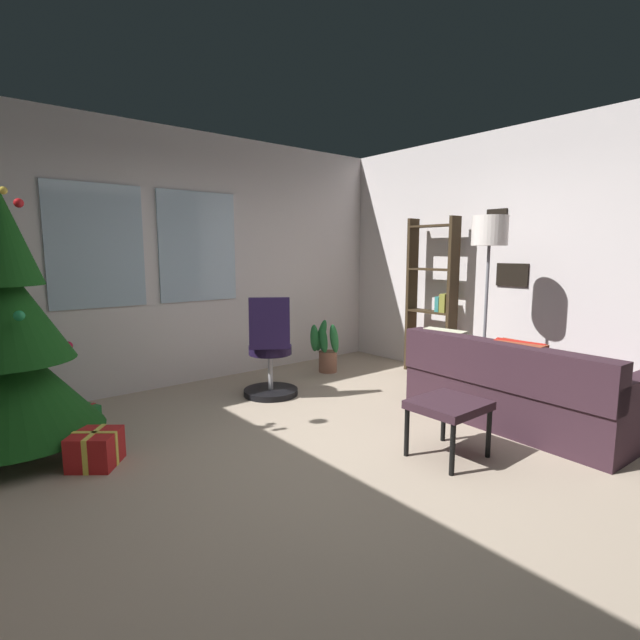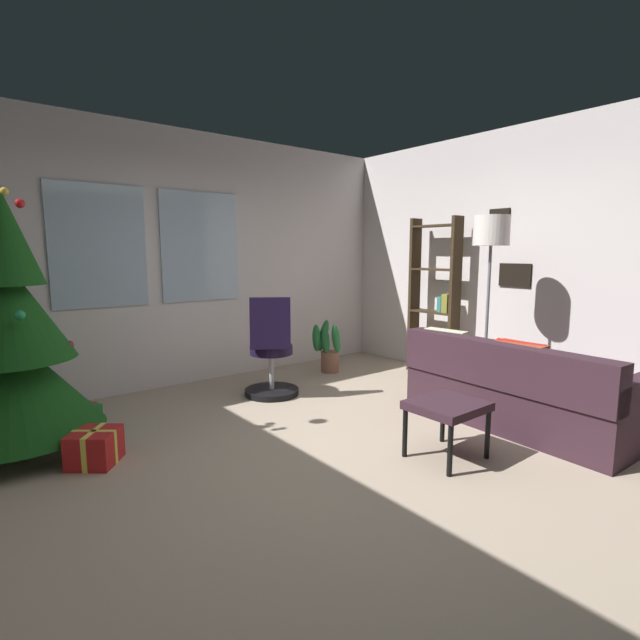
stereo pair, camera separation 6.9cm
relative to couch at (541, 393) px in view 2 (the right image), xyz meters
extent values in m
cube|color=tan|center=(-1.82, 0.47, -0.32)|extent=(5.29, 5.29, 0.10)
cube|color=silver|center=(-1.82, 3.16, 1.12)|extent=(5.29, 0.10, 2.78)
cube|color=silver|center=(-2.74, 3.10, 1.26)|extent=(0.90, 0.03, 1.20)
cube|color=silver|center=(-1.69, 3.10, 1.26)|extent=(0.90, 0.03, 1.20)
cube|color=silver|center=(0.88, 0.47, 1.12)|extent=(0.10, 5.29, 2.78)
cube|color=black|center=(0.82, 0.75, 0.96)|extent=(0.02, 0.36, 0.24)
cube|color=black|center=(0.82, 0.97, 1.53)|extent=(0.02, 0.24, 0.27)
cube|color=#341F28|center=(-0.11, 0.10, -0.07)|extent=(1.02, 1.90, 0.38)
cube|color=#341F28|center=(-0.49, 0.11, 0.30)|extent=(0.29, 1.86, 0.36)
cube|color=#341F28|center=(-0.15, -0.76, 0.22)|extent=(0.94, 0.19, 0.20)
cube|color=#341F28|center=(-0.07, 0.95, 0.22)|extent=(0.94, 0.19, 0.20)
cube|color=#341F28|center=(0.68, -0.40, -0.07)|extent=(0.73, 0.97, 0.38)
cube|color=#B01C14|center=(-0.38, 0.01, 0.29)|extent=(0.22, 0.41, 0.42)
cube|color=beige|center=(-0.34, 0.75, 0.29)|extent=(0.17, 0.41, 0.40)
cube|color=#974229|center=(-0.38, -0.01, 0.29)|extent=(0.17, 0.41, 0.41)
cube|color=#341F28|center=(-1.23, 0.07, 0.12)|extent=(0.50, 0.45, 0.06)
cylinder|color=black|center=(-1.45, -0.12, -0.09)|extent=(0.04, 0.04, 0.36)
cylinder|color=black|center=(-1.01, -0.12, -0.09)|extent=(0.04, 0.04, 0.36)
cylinder|color=black|center=(-1.45, 0.26, -0.09)|extent=(0.04, 0.04, 0.36)
cylinder|color=black|center=(-1.01, 0.26, -0.09)|extent=(0.04, 0.04, 0.36)
cylinder|color=#4C331E|center=(-3.62, 2.10, -0.19)|extent=(0.12, 0.12, 0.16)
cone|color=#154B16|center=(-3.62, 2.10, 0.26)|extent=(1.19, 1.19, 0.73)
cone|color=#154B16|center=(-3.62, 2.10, 0.80)|extent=(0.86, 0.86, 0.73)
cone|color=#154B16|center=(-3.62, 2.10, 1.34)|extent=(0.52, 0.52, 0.73)
sphere|color=red|center=(-3.49, 2.10, 1.55)|extent=(0.07, 0.07, 0.07)
sphere|color=gold|center=(-3.58, 1.98, 1.61)|extent=(0.05, 0.05, 0.05)
sphere|color=#1E8C4C|center=(-3.58, 1.77, 0.79)|extent=(0.07, 0.07, 0.07)
sphere|color=#B21433|center=(-3.23, 2.22, 0.47)|extent=(0.07, 0.07, 0.07)
cube|color=red|center=(-3.24, 1.54, -0.15)|extent=(0.42, 0.42, 0.24)
cube|color=#EAD84C|center=(-3.24, 1.54, -0.15)|extent=(0.22, 0.27, 0.25)
cube|color=#EAD84C|center=(-3.24, 1.54, -0.15)|extent=(0.26, 0.22, 0.25)
cube|color=#1E722D|center=(-3.20, 2.25, -0.16)|extent=(0.38, 0.29, 0.21)
cube|color=red|center=(-3.20, 2.25, -0.16)|extent=(0.33, 0.16, 0.22)
cube|color=red|center=(-3.20, 2.25, -0.16)|extent=(0.10, 0.19, 0.22)
cylinder|color=black|center=(-1.39, 2.14, -0.24)|extent=(0.56, 0.56, 0.06)
cylinder|color=#B2B2B7|center=(-1.39, 2.14, 0.00)|extent=(0.05, 0.05, 0.42)
cylinder|color=black|center=(-1.39, 2.14, 0.21)|extent=(0.44, 0.44, 0.09)
cube|color=black|center=(-1.49, 1.98, 0.51)|extent=(0.39, 0.32, 0.51)
cube|color=#372918|center=(0.61, 1.35, 0.67)|extent=(0.18, 0.04, 1.88)
cube|color=#372918|center=(0.61, 1.95, 0.67)|extent=(0.18, 0.04, 1.88)
cube|color=#372918|center=(0.61, 1.65, -0.02)|extent=(0.18, 0.56, 0.02)
cube|color=#372918|center=(0.61, 1.65, 0.49)|extent=(0.18, 0.56, 0.02)
cube|color=#372918|center=(0.61, 1.65, 1.00)|extent=(0.18, 0.56, 0.02)
cube|color=#372918|center=(0.61, 1.65, 1.51)|extent=(0.18, 0.56, 0.02)
cube|color=#A32022|center=(0.62, 1.44, 0.08)|extent=(0.15, 0.05, 0.17)
cube|color=navy|center=(0.63, 1.51, 0.07)|extent=(0.14, 0.05, 0.14)
cube|color=beige|center=(0.63, 1.56, 0.07)|extent=(0.13, 0.04, 0.16)
cube|color=#296239|center=(0.62, 1.64, 0.07)|extent=(0.14, 0.08, 0.15)
cube|color=#7F286D|center=(0.63, 1.73, 0.08)|extent=(0.13, 0.05, 0.18)
cube|color=#C4772F|center=(0.61, 1.80, 0.09)|extent=(0.17, 0.08, 0.19)
cube|color=#47465A|center=(0.63, 1.88, 0.08)|extent=(0.13, 0.05, 0.18)
cube|color=olive|center=(0.62, 1.45, 0.61)|extent=(0.15, 0.08, 0.22)
cube|color=#2E7A76|center=(0.63, 1.53, 0.59)|extent=(0.14, 0.05, 0.18)
cylinder|color=slate|center=(0.13, 0.63, -0.25)|extent=(0.28, 0.28, 0.03)
cylinder|color=slate|center=(0.13, 0.63, 0.51)|extent=(0.03, 0.03, 1.50)
cylinder|color=white|center=(0.13, 0.63, 1.41)|extent=(0.33, 0.33, 0.28)
cylinder|color=#8D5D48|center=(-0.31, 2.48, -0.14)|extent=(0.22, 0.22, 0.26)
ellipsoid|color=#247137|center=(-0.40, 2.46, 0.15)|extent=(0.14, 0.16, 0.33)
ellipsoid|color=#247137|center=(-0.34, 2.53, 0.12)|extent=(0.15, 0.15, 0.27)
ellipsoid|color=#247137|center=(-0.39, 2.51, 0.19)|extent=(0.15, 0.23, 0.43)
ellipsoid|color=#247137|center=(-0.49, 2.53, 0.17)|extent=(0.19, 0.19, 0.38)
ellipsoid|color=#247137|center=(-0.34, 2.33, 0.18)|extent=(0.20, 0.16, 0.39)
camera|label=1|loc=(-4.00, -1.85, 1.21)|focal=26.46mm
camera|label=2|loc=(-3.95, -1.90, 1.21)|focal=26.46mm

